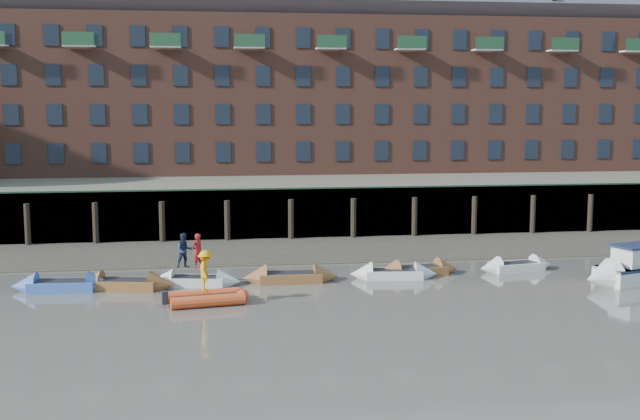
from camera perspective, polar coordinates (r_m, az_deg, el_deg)
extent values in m
plane|color=#615D56|center=(29.46, -1.61, -9.35)|extent=(220.00, 220.00, 0.00)
cube|color=#3D382F|center=(46.91, -4.03, -2.97)|extent=(110.00, 8.00, 0.50)
cube|color=#4C4336|center=(43.58, -3.73, -3.79)|extent=(110.00, 1.60, 0.10)
cube|color=#2D2A26|center=(50.99, -4.39, -0.31)|extent=(110.00, 0.80, 3.20)
cylinder|color=black|center=(51.47, -20.09, -1.01)|extent=(0.36, 0.36, 2.60)
cylinder|color=black|center=(50.77, -15.67, -0.94)|extent=(0.36, 0.36, 2.60)
cylinder|color=black|center=(50.38, -11.16, -0.87)|extent=(0.36, 0.36, 2.60)
cylinder|color=black|center=(50.31, -6.61, -0.79)|extent=(0.36, 0.36, 2.60)
cylinder|color=black|center=(50.55, -2.07, -0.70)|extent=(0.36, 0.36, 2.60)
cylinder|color=black|center=(51.11, 2.39, -0.61)|extent=(0.36, 0.36, 2.60)
cylinder|color=black|center=(51.97, 6.74, -0.52)|extent=(0.36, 0.36, 2.60)
cylinder|color=black|center=(53.12, 10.91, -0.43)|extent=(0.36, 0.36, 2.60)
cylinder|color=black|center=(54.53, 14.90, -0.34)|extent=(0.36, 0.36, 2.60)
cylinder|color=black|center=(56.20, 18.66, -0.26)|extent=(0.36, 0.36, 2.60)
cube|color=#264C2D|center=(50.50, -4.38, 1.50)|extent=(110.00, 0.06, 0.10)
cube|color=#5E594D|center=(64.47, -5.14, 1.34)|extent=(110.00, 28.00, 3.20)
cube|color=brown|center=(65.10, -5.26, 8.10)|extent=(80.00, 10.00, 12.00)
cube|color=#42444C|center=(65.56, -5.34, 14.40)|extent=(80.60, 15.56, 15.56)
cube|color=black|center=(61.70, -20.99, 3.76)|extent=(1.10, 0.12, 1.50)
cube|color=black|center=(61.09, -18.25, 3.84)|extent=(1.10, 0.12, 1.50)
cube|color=black|center=(60.63, -15.45, 3.93)|extent=(1.10, 0.12, 1.50)
cube|color=black|center=(60.31, -12.62, 4.00)|extent=(1.10, 0.12, 1.50)
cube|color=black|center=(60.14, -9.76, 4.06)|extent=(1.10, 0.12, 1.50)
cube|color=black|center=(60.12, -6.90, 4.11)|extent=(1.10, 0.12, 1.50)
cube|color=black|center=(60.24, -4.03, 4.16)|extent=(1.10, 0.12, 1.50)
cube|color=black|center=(60.52, -1.19, 4.19)|extent=(1.10, 0.12, 1.50)
cube|color=black|center=(60.94, 1.62, 4.21)|extent=(1.10, 0.12, 1.50)
cube|color=black|center=(61.51, 4.38, 4.22)|extent=(1.10, 0.12, 1.50)
cube|color=black|center=(62.22, 7.09, 4.23)|extent=(1.10, 0.12, 1.50)
cube|color=black|center=(63.06, 9.73, 4.22)|extent=(1.10, 0.12, 1.50)
cube|color=black|center=(64.03, 12.30, 4.20)|extent=(1.10, 0.12, 1.50)
cube|color=black|center=(65.12, 14.78, 4.18)|extent=(1.10, 0.12, 1.50)
cube|color=black|center=(66.34, 17.18, 4.15)|extent=(1.10, 0.12, 1.50)
cube|color=black|center=(67.66, 19.49, 4.12)|extent=(1.10, 0.12, 1.50)
cube|color=black|center=(69.09, 21.70, 4.08)|extent=(1.10, 0.12, 1.50)
cube|color=black|center=(61.60, -21.12, 6.35)|extent=(1.10, 0.12, 1.50)
cube|color=black|center=(60.99, -18.36, 6.47)|extent=(1.10, 0.12, 1.50)
cube|color=black|center=(60.53, -15.54, 6.57)|extent=(1.10, 0.12, 1.50)
cube|color=black|center=(60.21, -12.70, 6.66)|extent=(1.10, 0.12, 1.50)
cube|color=black|center=(60.04, -9.82, 6.73)|extent=(1.10, 0.12, 1.50)
cube|color=black|center=(60.01, -6.94, 6.78)|extent=(1.10, 0.12, 1.50)
cube|color=black|center=(60.14, -4.06, 6.82)|extent=(1.10, 0.12, 1.50)
cube|color=black|center=(60.42, -1.20, 6.84)|extent=(1.10, 0.12, 1.50)
cube|color=black|center=(60.84, 1.63, 6.85)|extent=(1.10, 0.12, 1.50)
cube|color=black|center=(61.41, 4.41, 6.83)|extent=(1.10, 0.12, 1.50)
cube|color=black|center=(62.12, 7.13, 6.81)|extent=(1.10, 0.12, 1.50)
cube|color=black|center=(62.96, 9.79, 6.76)|extent=(1.10, 0.12, 1.50)
cube|color=black|center=(63.93, 12.37, 6.71)|extent=(1.10, 0.12, 1.50)
cube|color=black|center=(65.03, 14.87, 6.64)|extent=(1.10, 0.12, 1.50)
cube|color=black|center=(66.25, 17.28, 6.57)|extent=(1.10, 0.12, 1.50)
cube|color=black|center=(67.57, 19.59, 6.49)|extent=(1.10, 0.12, 1.50)
cube|color=black|center=(69.00, 21.82, 6.40)|extent=(1.10, 0.12, 1.50)
cube|color=black|center=(61.63, -21.24, 8.95)|extent=(1.10, 0.12, 1.50)
cube|color=black|center=(61.02, -18.47, 9.10)|extent=(1.10, 0.12, 1.50)
cube|color=black|center=(60.56, -15.64, 9.22)|extent=(1.10, 0.12, 1.50)
cube|color=black|center=(60.24, -12.77, 9.32)|extent=(1.10, 0.12, 1.50)
cube|color=black|center=(60.06, -9.88, 9.40)|extent=(1.10, 0.12, 1.50)
cube|color=black|center=(60.04, -6.98, 9.46)|extent=(1.10, 0.12, 1.50)
cube|color=black|center=(60.17, -4.08, 9.49)|extent=(1.10, 0.12, 1.50)
cube|color=black|center=(60.45, -1.21, 9.50)|extent=(1.10, 0.12, 1.50)
cube|color=black|center=(60.87, 1.64, 9.48)|extent=(1.10, 0.12, 1.50)
cube|color=black|center=(61.44, 4.44, 9.45)|extent=(1.10, 0.12, 1.50)
cube|color=black|center=(62.15, 7.17, 9.39)|extent=(1.10, 0.12, 1.50)
cube|color=black|center=(62.99, 9.85, 9.31)|extent=(1.10, 0.12, 1.50)
cube|color=black|center=(63.96, 12.44, 9.22)|extent=(1.10, 0.12, 1.50)
cube|color=black|center=(65.06, 14.95, 9.11)|extent=(1.10, 0.12, 1.50)
cube|color=black|center=(66.27, 17.37, 8.99)|extent=(1.10, 0.12, 1.50)
cube|color=black|center=(67.60, 19.70, 8.86)|extent=(1.10, 0.12, 1.50)
cube|color=black|center=(61.78, -21.37, 11.55)|extent=(1.10, 0.12, 1.50)
cube|color=black|center=(61.18, -18.58, 11.72)|extent=(1.10, 0.12, 1.50)
cube|color=black|center=(60.71, -15.74, 11.86)|extent=(1.10, 0.12, 1.50)
cube|color=black|center=(60.39, -12.85, 11.98)|extent=(1.10, 0.12, 1.50)
cube|color=black|center=(60.22, -9.94, 12.06)|extent=(1.10, 0.12, 1.50)
cube|color=black|center=(60.20, -7.03, 12.12)|extent=(1.10, 0.12, 1.50)
cube|color=black|center=(60.33, -4.11, 12.15)|extent=(1.10, 0.12, 1.50)
cube|color=black|center=(60.61, -1.21, 12.14)|extent=(1.10, 0.12, 1.50)
cube|color=black|center=(61.03, 1.65, 12.11)|extent=(1.10, 0.12, 1.50)
cube|color=black|center=(61.60, 4.46, 12.05)|extent=(1.10, 0.12, 1.50)
cube|color=black|center=(62.30, 7.22, 11.96)|extent=(1.10, 0.12, 1.50)
cube|color=black|center=(63.14, 9.90, 11.85)|extent=(1.10, 0.12, 1.50)
cube|color=black|center=(64.11, 12.51, 11.72)|extent=(1.10, 0.12, 1.50)
cube|color=black|center=(65.21, 15.04, 11.57)|extent=(1.10, 0.12, 1.50)
cube|color=black|center=(66.42, 17.47, 11.40)|extent=(1.10, 0.12, 1.50)
cube|color=black|center=(67.74, 19.81, 11.22)|extent=(1.10, 0.12, 1.50)
cube|color=#3D61B9|center=(39.02, -17.85, -5.14)|extent=(3.06, 1.52, 0.47)
cone|color=#3D61B9|center=(38.65, -15.33, -5.16)|extent=(1.24, 1.41, 1.35)
cone|color=#3D61B9|center=(39.45, -20.32, -5.11)|extent=(1.24, 1.41, 1.35)
cube|color=black|center=(38.97, -17.86, -4.83)|extent=(2.54, 1.15, 0.06)
cube|color=brown|center=(38.50, -13.64, -5.16)|extent=(3.15, 1.90, 0.46)
cone|color=brown|center=(38.03, -11.16, -5.24)|extent=(1.39, 1.53, 1.33)
cone|color=brown|center=(39.05, -16.05, -5.06)|extent=(1.39, 1.53, 1.33)
cube|color=black|center=(38.46, -13.65, -4.85)|extent=(2.60, 1.47, 0.06)
cube|color=silver|center=(38.63, -8.82, -5.01)|extent=(2.93, 1.72, 0.43)
cone|color=silver|center=(38.35, -6.46, -5.06)|extent=(1.28, 1.41, 1.24)
cone|color=silver|center=(38.98, -11.14, -4.95)|extent=(1.28, 1.41, 1.24)
cube|color=black|center=(38.59, -8.82, -4.73)|extent=(2.42, 1.33, 0.06)
cube|color=brown|center=(38.93, -2.12, -4.80)|extent=(3.02, 1.42, 0.47)
cone|color=brown|center=(39.10, 0.43, -4.74)|extent=(1.20, 1.38, 1.35)
cone|color=brown|center=(38.84, -4.70, -4.85)|extent=(1.20, 1.38, 1.35)
cube|color=black|center=(38.89, -2.12, -4.49)|extent=(2.51, 1.07, 0.06)
cube|color=silver|center=(39.89, 5.25, -4.55)|extent=(2.89, 1.53, 0.43)
cone|color=silver|center=(40.13, 7.55, -4.51)|extent=(1.20, 1.36, 1.25)
cone|color=silver|center=(39.72, 2.93, -4.58)|extent=(1.20, 1.36, 1.25)
cube|color=black|center=(39.85, 5.25, -4.27)|extent=(2.40, 1.17, 0.06)
cube|color=brown|center=(40.78, 6.97, -4.30)|extent=(2.98, 1.67, 0.44)
cone|color=brown|center=(41.44, 9.06, -4.15)|extent=(1.27, 1.42, 1.27)
cone|color=brown|center=(40.17, 4.80, -4.45)|extent=(1.27, 1.42, 1.27)
cube|color=black|center=(40.74, 6.97, -4.03)|extent=(2.47, 1.29, 0.06)
cube|color=silver|center=(42.78, 13.79, -3.92)|extent=(2.85, 1.65, 0.42)
cone|color=silver|center=(43.61, 15.56, -3.76)|extent=(1.23, 1.37, 1.21)
cone|color=silver|center=(42.00, 11.96, -4.08)|extent=(1.23, 1.37, 1.21)
cube|color=black|center=(42.74, 13.80, -3.67)|extent=(2.36, 1.27, 0.06)
cylinder|color=#D94B1E|center=(35.59, -8.25, -6.02)|extent=(3.19, 1.03, 0.52)
cylinder|color=#D94B1E|center=(34.53, -7.96, -6.43)|extent=(3.19, 1.03, 0.52)
sphere|color=#D94B1E|center=(35.33, -5.57, -6.07)|extent=(0.60, 0.60, 0.60)
cube|color=black|center=(35.06, -8.11, -6.22)|extent=(2.74, 1.32, 0.18)
cone|color=silver|center=(40.06, 19.25, -4.61)|extent=(2.02, 2.22, 1.84)
cube|color=silver|center=(41.50, 21.58, -3.07)|extent=(2.26, 1.89, 0.92)
cube|color=#19233F|center=(41.41, 21.62, -2.38)|extent=(2.57, 2.14, 0.09)
imported|color=maroon|center=(38.31, -8.72, -2.90)|extent=(0.71, 0.71, 1.67)
imported|color=#19233F|center=(38.57, -9.62, -2.85)|extent=(0.95, 0.83, 1.66)
imported|color=orange|center=(34.76, -8.14, -4.31)|extent=(0.67, 1.16, 1.80)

